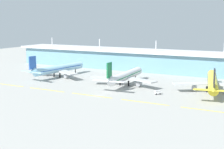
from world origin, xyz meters
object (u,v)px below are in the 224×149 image
airliner_far (212,82)px  airliner_middle (125,76)px  airliner_near (58,69)px  baggage_cart (158,92)px

airliner_far → airliner_middle: bearing=-172.9°
airliner_near → airliner_far: (118.06, 2.13, 0.01)m
airliner_far → airliner_near: bearing=-179.0°
airliner_near → airliner_middle: 61.30m
airliner_middle → airliner_near: bearing=175.3°
airliner_middle → airliner_far: 57.40m
airliner_near → airliner_far: same height
airliner_middle → baggage_cart: (29.22, -15.56, -5.18)m
airliner_near → airliner_far: 118.08m
airliner_near → baggage_cart: size_ratio=16.01×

